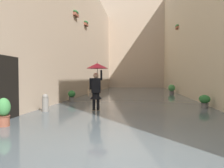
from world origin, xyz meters
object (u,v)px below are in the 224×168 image
at_px(potted_plant_near_right, 72,96).
at_px(potted_plant_far_left, 172,89).
at_px(mooring_bollard, 45,103).
at_px(potted_plant_mid_left, 205,101).
at_px(person_wading, 96,78).
at_px(potted_plant_far_right, 4,112).

distance_m(potted_plant_near_right, potted_plant_far_left, 9.95).
bearing_deg(mooring_bollard, potted_plant_mid_left, -164.25).
xyz_separation_m(person_wading, potted_plant_far_right, (2.06, 3.07, -0.97)).
height_order(potted_plant_near_right, potted_plant_mid_left, potted_plant_near_right).
xyz_separation_m(potted_plant_far_left, potted_plant_mid_left, (-0.12, 8.82, -0.09)).
distance_m(potted_plant_near_right, potted_plant_far_right, 6.04).
height_order(potted_plant_far_left, mooring_bollard, potted_plant_far_left).
relative_size(potted_plant_near_right, potted_plant_far_right, 0.81).
height_order(potted_plant_far_right, mooring_bollard, potted_plant_far_right).
bearing_deg(potted_plant_far_right, potted_plant_far_left, -116.87).
distance_m(potted_plant_mid_left, mooring_bollard, 7.12).
height_order(person_wading, potted_plant_far_right, person_wading).
bearing_deg(potted_plant_far_right, potted_plant_near_right, -89.23).
height_order(potted_plant_mid_left, mooring_bollard, mooring_bollard).
relative_size(potted_plant_far_right, mooring_bollard, 1.11).
height_order(potted_plant_near_right, potted_plant_far_right, potted_plant_far_right).
height_order(potted_plant_near_right, potted_plant_far_left, potted_plant_far_left).
xyz_separation_m(potted_plant_far_left, mooring_bollard, (6.73, 10.75, -0.08)).
bearing_deg(person_wading, potted_plant_far_left, -114.57).
bearing_deg(mooring_bollard, person_wading, -165.67).
bearing_deg(potted_plant_mid_left, potted_plant_far_left, -89.21).
relative_size(person_wading, mooring_bollard, 2.68).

